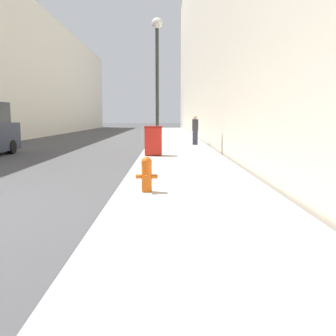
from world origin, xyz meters
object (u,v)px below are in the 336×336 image
object	(u,v)px
lamppost	(157,69)
pedestrian_on_sidewalk	(195,130)
trash_bin	(153,140)
fire_hydrant	(147,173)

from	to	relation	value
lamppost	pedestrian_on_sidewalk	bearing A→B (deg)	62.09
trash_bin	lamppost	distance (m)	3.70
trash_bin	lamppost	bearing A→B (deg)	86.75
trash_bin	pedestrian_on_sidewalk	size ratio (longest dim) A/B	0.73
fire_hydrant	pedestrian_on_sidewalk	xyz separation A→B (m)	(2.03, 13.30, 0.43)
fire_hydrant	trash_bin	bearing A→B (deg)	90.84
fire_hydrant	trash_bin	size ratio (longest dim) A/B	0.62
fire_hydrant	pedestrian_on_sidewalk	bearing A→B (deg)	81.32
pedestrian_on_sidewalk	lamppost	bearing A→B (deg)	-117.91
trash_bin	lamppost	size ratio (longest dim) A/B	0.20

